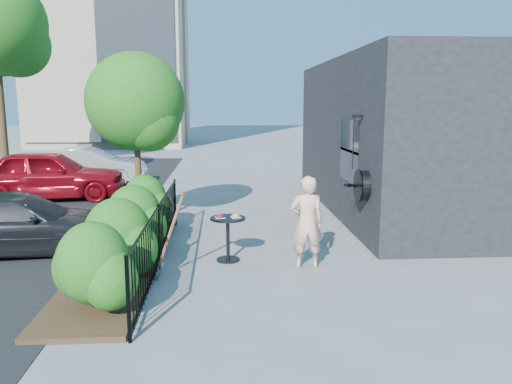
{
  "coord_description": "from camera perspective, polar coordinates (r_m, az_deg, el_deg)",
  "views": [
    {
      "loc": [
        -0.35,
        -8.7,
        2.84
      ],
      "look_at": [
        0.26,
        0.58,
        1.2
      ],
      "focal_mm": 35.0,
      "sensor_mm": 36.0,
      "label": 1
    }
  ],
  "objects": [
    {
      "name": "ground",
      "position": [
        9.16,
        -1.42,
        -8.06
      ],
      "size": [
        120.0,
        120.0,
        0.0
      ],
      "primitive_type": "plane",
      "color": "gray",
      "rests_on": "ground"
    },
    {
      "name": "shop_building",
      "position": [
        14.46,
        20.19,
        6.06
      ],
      "size": [
        6.22,
        9.0,
        4.0
      ],
      "color": "black",
      "rests_on": "ground"
    },
    {
      "name": "fence",
      "position": [
        9.07,
        -10.98,
        -4.75
      ],
      "size": [
        0.05,
        6.05,
        1.1
      ],
      "color": "black",
      "rests_on": "ground"
    },
    {
      "name": "planting_bed",
      "position": [
        9.32,
        -15.18,
        -7.83
      ],
      "size": [
        1.3,
        6.0,
        0.08
      ],
      "primitive_type": "cube",
      "color": "#382616",
      "rests_on": "ground"
    },
    {
      "name": "shrubs",
      "position": [
        9.22,
        -14.64,
        -3.74
      ],
      "size": [
        1.1,
        5.6,
        1.24
      ],
      "color": "#1C5713",
      "rests_on": "ground"
    },
    {
      "name": "patio_tree",
      "position": [
        11.61,
        -13.31,
        9.36
      ],
      "size": [
        2.2,
        2.2,
        3.94
      ],
      "color": "#3F2B19",
      "rests_on": "ground"
    },
    {
      "name": "cafe_table",
      "position": [
        9.13,
        -3.23,
        -4.46
      ],
      "size": [
        0.65,
        0.65,
        0.87
      ],
      "rotation": [
        0.0,
        0.0,
        0.26
      ],
      "color": "black",
      "rests_on": "ground"
    },
    {
      "name": "woman",
      "position": [
        8.74,
        5.82,
        -3.44
      ],
      "size": [
        0.6,
        0.4,
        1.63
      ],
      "primitive_type": "imported",
      "rotation": [
        0.0,
        0.0,
        3.13
      ],
      "color": "#E1B291",
      "rests_on": "ground"
    },
    {
      "name": "shovel",
      "position": [
        8.29,
        -9.97,
        -5.44
      ],
      "size": [
        0.51,
        0.19,
        1.49
      ],
      "color": "brown",
      "rests_on": "ground"
    },
    {
      "name": "car_red",
      "position": [
        16.21,
        -22.63,
        1.84
      ],
      "size": [
        4.62,
        2.28,
        1.52
      ],
      "primitive_type": "imported",
      "rotation": [
        0.0,
        0.0,
        1.68
      ],
      "color": "maroon",
      "rests_on": "ground"
    },
    {
      "name": "car_silver",
      "position": [
        18.78,
        -18.54,
        2.82
      ],
      "size": [
        4.05,
        1.48,
        1.32
      ],
      "primitive_type": "imported",
      "rotation": [
        0.0,
        0.0,
        1.59
      ],
      "color": "#BBBCC1",
      "rests_on": "ground"
    },
    {
      "name": "car_darkgrey",
      "position": [
        10.66,
        -25.48,
        -3.26
      ],
      "size": [
        4.14,
        2.13,
        1.15
      ],
      "primitive_type": "imported",
      "rotation": [
        0.0,
        0.0,
        1.71
      ],
      "color": "black",
      "rests_on": "ground"
    }
  ]
}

